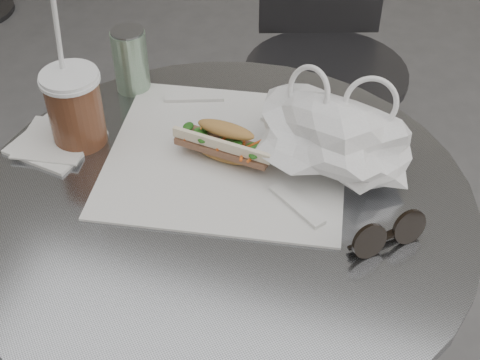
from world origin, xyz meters
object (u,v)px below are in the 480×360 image
(sunglasses, at_px, (388,235))
(drink_can, at_px, (131,60))
(banh_mi, at_px, (225,143))
(iced_coffee, at_px, (75,107))
(cafe_table, at_px, (225,309))
(chair_far, at_px, (320,107))

(sunglasses, bearing_deg, drink_can, 111.22)
(banh_mi, bearing_deg, sunglasses, -14.22)
(iced_coffee, bearing_deg, sunglasses, -8.80)
(cafe_table, bearing_deg, banh_mi, 105.60)
(cafe_table, xyz_separation_m, sunglasses, (0.25, -0.02, 0.29))
(cafe_table, bearing_deg, drink_can, 137.82)
(cafe_table, xyz_separation_m, banh_mi, (-0.02, 0.08, 0.31))
(cafe_table, height_order, chair_far, chair_far)
(cafe_table, distance_m, chair_far, 0.81)
(sunglasses, bearing_deg, chair_far, 64.51)
(cafe_table, relative_size, sunglasses, 7.55)
(banh_mi, bearing_deg, chair_far, 95.28)
(cafe_table, bearing_deg, sunglasses, -4.87)
(cafe_table, distance_m, iced_coffee, 0.44)
(banh_mi, relative_size, drink_can, 1.70)
(chair_far, relative_size, drink_can, 6.74)
(chair_far, height_order, banh_mi, banh_mi)
(chair_far, bearing_deg, sunglasses, 88.09)
(sunglasses, bearing_deg, banh_mi, 116.43)
(chair_far, relative_size, iced_coffee, 2.86)
(cafe_table, xyz_separation_m, iced_coffee, (-0.27, 0.06, 0.34))
(banh_mi, relative_size, iced_coffee, 0.72)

